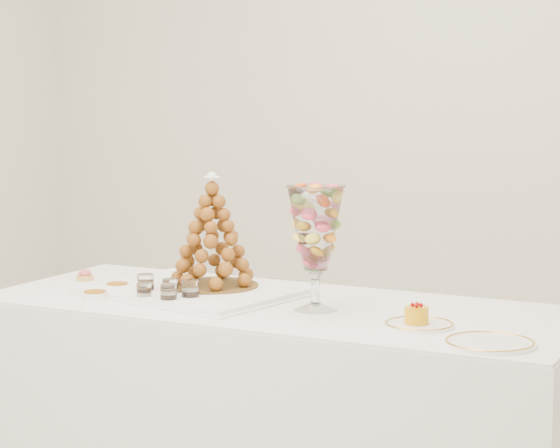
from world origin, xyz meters
The scene contains 15 objects.
buffet_table centered at (0.10, 0.20, 0.37)m, with size 1.95×0.81×0.74m.
lace_tray centered at (-0.23, 0.21, 0.75)m, with size 0.66×0.49×0.02m, color white.
macaron_vase centered at (0.24, 0.17, 0.99)m, with size 0.18×0.18×0.39m.
cake_plate centered at (0.62, 0.10, 0.74)m, with size 0.20×0.20×0.01m, color white.
spare_plate centered at (0.87, -0.03, 0.74)m, with size 0.25×0.25×0.01m, color white.
pink_tart centered at (-0.71, 0.25, 0.75)m, with size 0.06×0.06×0.04m.
verrine_a centered at (-0.35, 0.10, 0.77)m, with size 0.06×0.06×0.07m, color white.
verrine_b centered at (-0.24, 0.08, 0.77)m, with size 0.05×0.05×0.07m, color white.
verrine_c centered at (-0.16, 0.07, 0.77)m, with size 0.06×0.06×0.08m, color white.
verrine_d centered at (-0.29, 0.01, 0.77)m, with size 0.05×0.05×0.06m, color white.
verrine_e centered at (-0.19, 0.00, 0.77)m, with size 0.05×0.05×0.07m, color white.
ramekin_back centered at (-0.49, 0.13, 0.75)m, with size 0.08×0.08×0.02m, color white.
ramekin_front centered at (-0.46, -0.02, 0.75)m, with size 0.08×0.08×0.02m, color white.
croquembouche centered at (-0.19, 0.26, 0.95)m, with size 0.33×0.33×0.39m.
mousse_cake centered at (0.61, 0.09, 0.77)m, with size 0.07×0.07×0.06m.
Camera 1 is at (1.72, -2.83, 1.43)m, focal length 70.00 mm.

